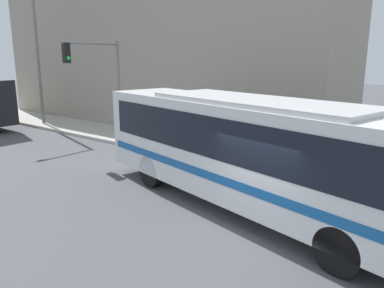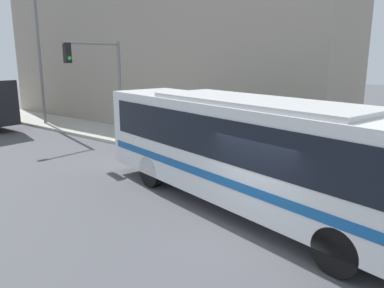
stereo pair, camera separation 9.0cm
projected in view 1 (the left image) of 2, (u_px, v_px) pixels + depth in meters
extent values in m
plane|color=#515156|center=(254.00, 234.00, 9.59)|extent=(120.00, 120.00, 0.00)
cube|color=#B7B2A8|center=(44.00, 121.00, 26.24)|extent=(3.21, 70.00, 0.16)
cube|color=#9E9384|center=(153.00, 47.00, 24.85)|extent=(6.00, 25.33, 10.13)
cube|color=white|center=(254.00, 152.00, 10.57)|extent=(5.00, 12.27, 2.73)
cube|color=black|center=(255.00, 135.00, 10.45)|extent=(4.83, 11.34, 1.15)
cube|color=#19599E|center=(253.00, 172.00, 10.70)|extent=(4.93, 11.81, 0.24)
cube|color=silver|center=(256.00, 102.00, 10.25)|extent=(3.62, 6.95, 0.16)
cylinder|color=black|center=(197.00, 161.00, 14.32)|extent=(0.51, 1.11, 1.08)
cylinder|color=black|center=(151.00, 172.00, 13.01)|extent=(0.51, 1.11, 1.08)
cylinder|color=black|center=(339.00, 251.00, 7.71)|extent=(0.51, 1.11, 1.08)
cylinder|color=gold|center=(249.00, 157.00, 15.22)|extent=(0.27, 0.27, 0.58)
sphere|color=gold|center=(250.00, 149.00, 15.14)|extent=(0.26, 0.26, 0.26)
cylinder|color=gold|center=(253.00, 157.00, 15.13)|extent=(0.12, 0.16, 0.12)
cylinder|color=slate|center=(119.00, 91.00, 19.59)|extent=(0.16, 0.16, 5.06)
cylinder|color=slate|center=(91.00, 44.00, 17.82)|extent=(3.20, 0.11, 0.11)
cube|color=black|center=(66.00, 53.00, 16.85)|extent=(0.30, 0.24, 0.90)
sphere|color=#19D83F|center=(68.00, 58.00, 16.82)|extent=(0.18, 0.18, 0.18)
cylinder|color=slate|center=(119.00, 130.00, 19.92)|extent=(0.06, 0.06, 1.00)
cylinder|color=#4C4C51|center=(118.00, 118.00, 19.78)|extent=(0.14, 0.14, 0.22)
cylinder|color=slate|center=(38.00, 60.00, 23.95)|extent=(0.18, 0.18, 8.18)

